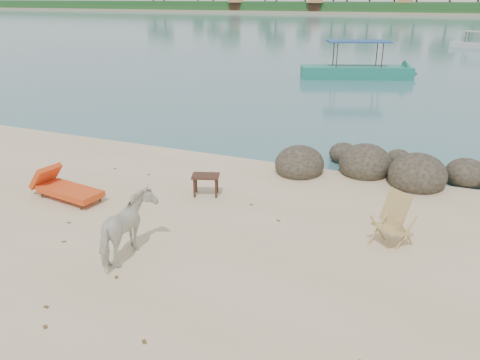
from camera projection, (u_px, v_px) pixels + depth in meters
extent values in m
plane|color=#336166|center=(424.00, 23.00, 85.87)|extent=(400.00, 400.00, 0.00)
cube|color=tan|center=(436.00, 11.00, 154.48)|extent=(420.00, 90.00, 1.40)
cube|color=#1E4C1E|center=(433.00, 7.00, 123.77)|extent=(420.00, 18.00, 2.40)
ellipsoid|color=#2D281E|center=(299.00, 165.00, 13.10)|extent=(1.36, 1.50, 1.02)
ellipsoid|color=#2D281E|center=(365.00, 165.00, 13.08)|extent=(1.45, 1.60, 1.09)
ellipsoid|color=#2D281E|center=(417.00, 176.00, 12.23)|extent=(1.50, 1.65, 1.12)
ellipsoid|color=#2D281E|center=(466.00, 175.00, 12.51)|extent=(1.09, 1.20, 0.82)
ellipsoid|color=#2D281E|center=(343.00, 154.00, 14.26)|extent=(0.85, 0.94, 0.64)
ellipsoid|color=#2D281E|center=(398.00, 160.00, 13.87)|extent=(0.73, 0.80, 0.55)
imported|color=beige|center=(128.00, 230.00, 8.65)|extent=(0.85, 1.53, 1.23)
plane|color=brown|center=(149.00, 175.00, 12.99)|extent=(0.13, 0.13, 0.00)
plane|color=brown|center=(115.00, 169.00, 13.44)|extent=(0.13, 0.13, 0.00)
plane|color=brown|center=(251.00, 206.00, 11.11)|extent=(0.14, 0.14, 0.00)
plane|color=brown|center=(69.00, 224.00, 10.23)|extent=(0.11, 0.11, 0.00)
plane|color=brown|center=(117.00, 279.00, 8.25)|extent=(0.14, 0.14, 0.00)
plane|color=brown|center=(102.00, 242.00, 9.47)|extent=(0.13, 0.13, 0.00)
plane|color=brown|center=(144.00, 343.00, 6.71)|extent=(0.14, 0.14, 0.00)
plane|color=brown|center=(47.00, 308.00, 7.46)|extent=(0.11, 0.11, 0.00)
plane|color=brown|center=(46.00, 328.00, 7.01)|extent=(0.14, 0.14, 0.00)
plane|color=brown|center=(278.00, 222.00, 10.33)|extent=(0.13, 0.13, 0.00)
plane|color=brown|center=(64.00, 243.00, 9.44)|extent=(0.14, 0.14, 0.00)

